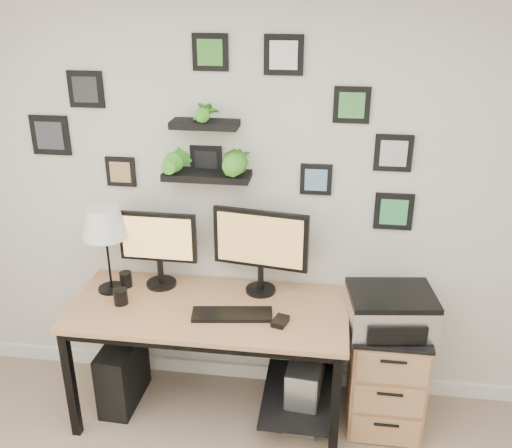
% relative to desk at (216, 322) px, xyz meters
% --- Properties ---
extents(room, '(4.00, 4.00, 4.00)m').
position_rel_desk_xyz_m(room, '(0.22, 0.32, -0.58)').
color(room, tan).
rests_on(room, ground).
extents(desk, '(1.60, 0.70, 0.75)m').
position_rel_desk_xyz_m(desk, '(0.00, 0.00, 0.00)').
color(desk, tan).
rests_on(desk, ground).
extents(monitor_left, '(0.47, 0.19, 0.48)m').
position_rel_desk_xyz_m(monitor_left, '(-0.38, 0.17, 0.40)').
color(monitor_left, black).
rests_on(monitor_left, desk).
extents(monitor_right, '(0.56, 0.21, 0.53)m').
position_rel_desk_xyz_m(monitor_right, '(0.24, 0.18, 0.44)').
color(monitor_right, black).
rests_on(monitor_right, desk).
extents(keyboard, '(0.46, 0.20, 0.02)m').
position_rel_desk_xyz_m(keyboard, '(0.12, -0.11, 0.13)').
color(keyboard, black).
rests_on(keyboard, desk).
extents(mouse, '(0.10, 0.13, 0.03)m').
position_rel_desk_xyz_m(mouse, '(0.39, -0.15, 0.14)').
color(mouse, black).
rests_on(mouse, desk).
extents(table_lamp, '(0.26, 0.26, 0.53)m').
position_rel_desk_xyz_m(table_lamp, '(-0.66, 0.08, 0.55)').
color(table_lamp, black).
rests_on(table_lamp, desk).
extents(mug, '(0.08, 0.08, 0.09)m').
position_rel_desk_xyz_m(mug, '(-0.54, -0.07, 0.17)').
color(mug, black).
rests_on(mug, desk).
extents(pen_cup, '(0.07, 0.07, 0.10)m').
position_rel_desk_xyz_m(pen_cup, '(-0.58, 0.13, 0.17)').
color(pen_cup, black).
rests_on(pen_cup, desk).
extents(pc_tower_black, '(0.20, 0.43, 0.43)m').
position_rel_desk_xyz_m(pc_tower_black, '(-0.60, -0.02, -0.41)').
color(pc_tower_black, black).
rests_on(pc_tower_black, ground).
extents(pc_tower_grey, '(0.23, 0.44, 0.42)m').
position_rel_desk_xyz_m(pc_tower_grey, '(0.54, 0.01, -0.41)').
color(pc_tower_grey, gray).
rests_on(pc_tower_grey, ground).
extents(file_cabinet, '(0.43, 0.53, 0.67)m').
position_rel_desk_xyz_m(file_cabinet, '(1.01, 0.06, -0.29)').
color(file_cabinet, tan).
rests_on(file_cabinet, ground).
extents(printer, '(0.51, 0.43, 0.21)m').
position_rel_desk_xyz_m(printer, '(1.00, 0.03, 0.15)').
color(printer, silver).
rests_on(printer, file_cabinet).
extents(wall_decor, '(2.26, 0.18, 1.07)m').
position_rel_desk_xyz_m(wall_decor, '(-0.03, 0.26, 1.03)').
color(wall_decor, black).
rests_on(wall_decor, ground).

